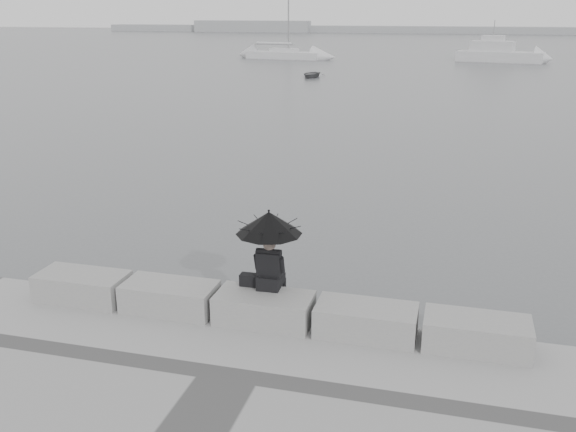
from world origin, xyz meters
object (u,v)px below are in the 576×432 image
(dinghy, at_px, (311,74))
(sailboat_left, at_px, (284,54))
(seated_person, at_px, (269,233))
(motor_cruiser, at_px, (500,54))

(dinghy, bearing_deg, sailboat_left, 116.65)
(seated_person, height_order, sailboat_left, sailboat_left)
(motor_cruiser, xyz_separation_m, dinghy, (-16.18, -21.79, -0.65))
(dinghy, bearing_deg, seated_person, -72.71)
(motor_cruiser, height_order, dinghy, motor_cruiser)
(sailboat_left, bearing_deg, seated_person, -66.68)
(seated_person, relative_size, motor_cruiser, 0.15)
(seated_person, distance_m, sailboat_left, 66.80)
(sailboat_left, height_order, dinghy, sailboat_left)
(motor_cruiser, bearing_deg, sailboat_left, -162.77)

